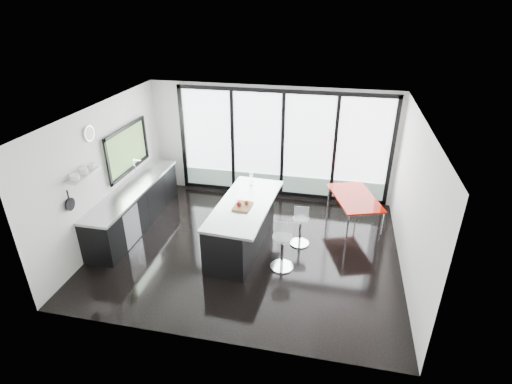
% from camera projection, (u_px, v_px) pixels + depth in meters
% --- Properties ---
extents(floor, '(6.00, 5.00, 0.00)m').
position_uv_depth(floor, '(248.00, 248.00, 8.21)').
color(floor, black).
rests_on(floor, ground).
extents(ceiling, '(6.00, 5.00, 0.00)m').
position_uv_depth(ceiling, '(247.00, 115.00, 6.95)').
color(ceiling, white).
rests_on(ceiling, wall_back).
extents(wall_back, '(6.00, 0.09, 2.80)m').
position_uv_depth(wall_back, '(281.00, 149.00, 9.75)').
color(wall_back, silver).
rests_on(wall_back, ground).
extents(wall_front, '(6.00, 0.00, 2.80)m').
position_uv_depth(wall_front, '(206.00, 266.00, 5.40)').
color(wall_front, silver).
rests_on(wall_front, ground).
extents(wall_left, '(0.26, 5.00, 2.80)m').
position_uv_depth(wall_left, '(112.00, 161.00, 8.30)').
color(wall_left, silver).
rests_on(wall_left, ground).
extents(wall_right, '(0.00, 5.00, 2.80)m').
position_uv_depth(wall_right, '(413.00, 202.00, 7.02)').
color(wall_right, silver).
rests_on(wall_right, ground).
extents(counter_cabinets, '(0.69, 3.24, 1.36)m').
position_uv_depth(counter_cabinets, '(135.00, 206.00, 8.85)').
color(counter_cabinets, black).
rests_on(counter_cabinets, floor).
extents(island, '(1.17, 2.47, 1.28)m').
position_uv_depth(island, '(242.00, 224.00, 8.11)').
color(island, black).
rests_on(island, floor).
extents(bar_stool_near, '(0.45, 0.45, 0.70)m').
position_uv_depth(bar_stool_near, '(282.00, 252.00, 7.48)').
color(bar_stool_near, silver).
rests_on(bar_stool_near, floor).
extents(bar_stool_far, '(0.41, 0.41, 0.63)m').
position_uv_depth(bar_stool_far, '(300.00, 231.00, 8.21)').
color(bar_stool_far, silver).
rests_on(bar_stool_far, floor).
extents(red_table, '(1.25, 1.63, 0.77)m').
position_uv_depth(red_table, '(353.00, 212.00, 8.75)').
color(red_table, '#960A00').
rests_on(red_table, floor).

